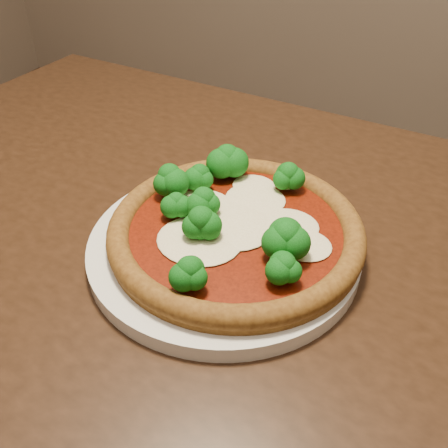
% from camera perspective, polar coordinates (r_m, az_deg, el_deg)
% --- Properties ---
extents(dining_table, '(1.17, 0.85, 0.75)m').
position_cam_1_polar(dining_table, '(0.66, -2.60, -8.22)').
color(dining_table, black).
rests_on(dining_table, floor).
extents(plate, '(0.30, 0.30, 0.02)m').
position_cam_1_polar(plate, '(0.55, 0.00, -2.55)').
color(plate, silver).
rests_on(plate, dining_table).
extents(pizza, '(0.28, 0.28, 0.06)m').
position_cam_1_polar(pizza, '(0.54, 1.07, -0.04)').
color(pizza, brown).
rests_on(pizza, plate).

